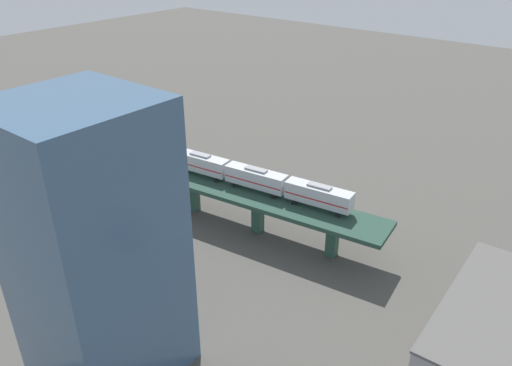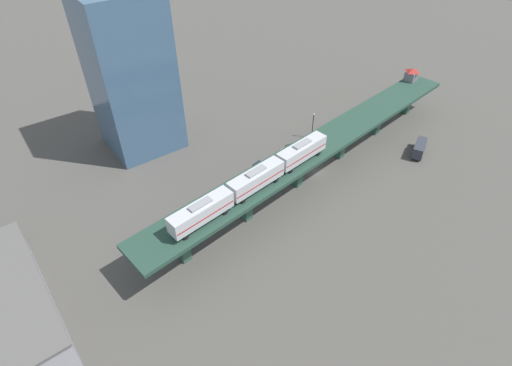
{
  "view_description": "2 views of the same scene",
  "coord_description": "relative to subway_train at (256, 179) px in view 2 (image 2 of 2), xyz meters",
  "views": [
    {
      "loc": [
        59.86,
        70.53,
        51.25
      ],
      "look_at": [
        -3.91,
        19.92,
        9.2
      ],
      "focal_mm": 35.0,
      "sensor_mm": 36.0,
      "label": 1
    },
    {
      "loc": [
        -49.2,
        53.38,
        56.58
      ],
      "look_at": [
        -3.91,
        19.92,
        9.2
      ],
      "focal_mm": 28.0,
      "sensor_mm": 36.0,
      "label": 2
    }
  ],
  "objects": [
    {
      "name": "elevated_viaduct",
      "position": [
        3.94,
        -20.1,
        -3.63
      ],
      "size": [
        19.81,
        92.33,
        7.7
      ],
      "color": "#244135",
      "rests_on": "ground"
    },
    {
      "name": "delivery_truck",
      "position": [
        -5.6,
        -44.42,
        -8.48
      ],
      "size": [
        5.18,
        7.46,
        3.2
      ],
      "color": "#333338",
      "rests_on": "ground"
    },
    {
      "name": "signal_hut",
      "position": [
        11.51,
        -61.12,
        -0.74
      ],
      "size": [
        3.6,
        3.6,
        3.4
      ],
      "color": "slate",
      "rests_on": "elevated_viaduct"
    },
    {
      "name": "street_lamp",
      "position": [
        14.92,
        -28.63,
        -6.13
      ],
      "size": [
        0.44,
        0.44,
        6.94
      ],
      "color": "black",
      "rests_on": "ground"
    },
    {
      "name": "subway_train",
      "position": [
        0.0,
        0.0,
        0.0
      ],
      "size": [
        7.43,
        37.26,
        4.45
      ],
      "color": "silver",
      "rests_on": "elevated_viaduct"
    },
    {
      "name": "ground_plane",
      "position": [
        3.91,
        -19.92,
        -10.24
      ],
      "size": [
        400.0,
        400.0,
        0.0
      ],
      "primitive_type": "plane",
      "color": "#4C4944"
    },
    {
      "name": "street_car_black",
      "position": [
        12.43,
        -49.61,
        -9.3
      ],
      "size": [
        2.33,
        4.57,
        1.89
      ],
      "color": "black",
      "rests_on": "ground"
    },
    {
      "name": "office_tower",
      "position": [
        38.14,
        6.48,
        7.76
      ],
      "size": [
        16.0,
        16.0,
        36.0
      ],
      "color": "#3D5B7A",
      "rests_on": "ground"
    },
    {
      "name": "warehouse_building",
      "position": [
        4.41,
        42.77,
        -6.83
      ],
      "size": [
        28.84,
        11.0,
        6.8
      ],
      "color": "#99999E",
      "rests_on": "ground"
    },
    {
      "name": "street_car_white",
      "position": [
        12.12,
        -9.54,
        -9.3
      ],
      "size": [
        2.54,
        4.65,
        1.89
      ],
      "color": "silver",
      "rests_on": "ground"
    },
    {
      "name": "street_car_silver",
      "position": [
        13.2,
        -20.13,
        -9.3
      ],
      "size": [
        2.38,
        4.59,
        1.89
      ],
      "color": "#B7BABF",
      "rests_on": "ground"
    }
  ]
}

